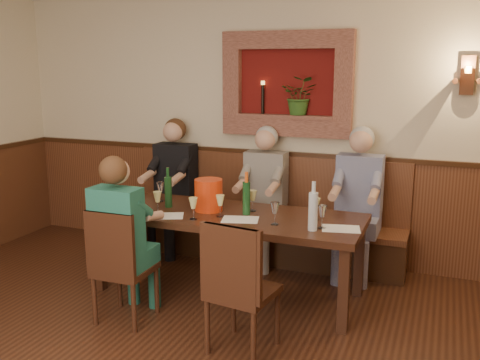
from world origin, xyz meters
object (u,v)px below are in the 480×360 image
(person_bench_right, at_px, (357,216))
(water_bottle, at_px, (313,210))
(bench, at_px, (262,229))
(person_bench_left, at_px, (172,197))
(person_bench_mid, at_px, (263,208))
(wine_bottle_green_b, at_px, (168,191))
(chair_near_right, at_px, (242,313))
(dining_table, at_px, (228,221))
(chair_near_left, at_px, (125,288))
(wine_bottle_green_a, at_px, (246,197))
(person_chair_front, at_px, (125,253))
(spittoon_bucket, at_px, (209,195))

(person_bench_right, height_order, water_bottle, person_bench_right)
(bench, distance_m, person_bench_left, 1.05)
(person_bench_mid, relative_size, wine_bottle_green_b, 3.85)
(person_bench_right, bearing_deg, wine_bottle_green_b, -152.52)
(chair_near_right, bearing_deg, person_bench_mid, 112.28)
(dining_table, bearing_deg, person_bench_mid, 86.74)
(dining_table, relative_size, chair_near_left, 2.53)
(person_bench_mid, height_order, wine_bottle_green_a, person_bench_mid)
(water_bottle, bearing_deg, person_bench_left, 150.15)
(wine_bottle_green_b, height_order, water_bottle, water_bottle)
(chair_near_right, bearing_deg, person_bench_right, 81.41)
(person_bench_left, xyz_separation_m, wine_bottle_green_b, (0.41, -0.83, 0.29))
(person_bench_right, relative_size, water_bottle, 3.70)
(chair_near_left, xyz_separation_m, chair_near_right, (1.05, -0.10, 0.01))
(person_bench_right, relative_size, wine_bottle_green_a, 3.85)
(wine_bottle_green_b, bearing_deg, dining_table, -0.20)
(water_bottle, bearing_deg, person_chair_front, -158.04)
(wine_bottle_green_b, bearing_deg, bench, 57.77)
(bench, bearing_deg, water_bottle, -54.56)
(bench, height_order, spittoon_bucket, bench)
(chair_near_right, distance_m, wine_bottle_green_a, 1.16)
(person_bench_left, relative_size, person_bench_mid, 1.03)
(chair_near_left, height_order, wine_bottle_green_a, wine_bottle_green_a)
(bench, distance_m, person_bench_right, 1.05)
(person_bench_left, relative_size, water_bottle, 3.71)
(bench, relative_size, chair_near_left, 3.16)
(person_bench_left, height_order, person_bench_mid, person_bench_left)
(chair_near_right, bearing_deg, chair_near_left, -177.25)
(water_bottle, bearing_deg, chair_near_right, -116.36)
(spittoon_bucket, bearing_deg, person_bench_right, 33.84)
(bench, relative_size, wine_bottle_green_a, 7.85)
(person_chair_front, xyz_separation_m, water_bottle, (1.40, 0.56, 0.35))
(bench, bearing_deg, chair_near_right, -75.34)
(person_chair_front, bearing_deg, chair_near_left, -89.17)
(chair_near_right, bearing_deg, spittoon_bucket, 134.26)
(person_bench_left, xyz_separation_m, spittoon_bucket, (0.81, -0.81, 0.28))
(spittoon_bucket, distance_m, water_bottle, 1.05)
(person_chair_front, bearing_deg, person_bench_right, 45.61)
(chair_near_right, bearing_deg, wine_bottle_green_a, 116.85)
(bench, relative_size, water_bottle, 7.55)
(person_chair_front, xyz_separation_m, wine_bottle_green_b, (-0.02, 0.78, 0.34))
(dining_table, bearing_deg, water_bottle, -14.68)
(chair_near_left, relative_size, wine_bottle_green_b, 2.55)
(bench, distance_m, wine_bottle_green_b, 1.25)
(wine_bottle_green_b, bearing_deg, person_bench_left, 116.44)
(chair_near_left, relative_size, person_bench_mid, 0.66)
(dining_table, distance_m, chair_near_left, 1.06)
(person_bench_mid, bearing_deg, bench, 114.20)
(chair_near_right, bearing_deg, person_bench_left, 138.82)
(bench, bearing_deg, person_chair_front, -108.35)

